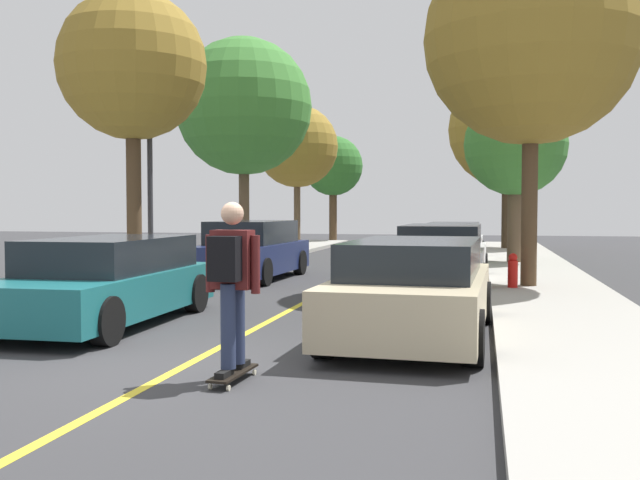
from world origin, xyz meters
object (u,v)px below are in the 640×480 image
object	(u,v)px
street_tree_right_far	(507,129)
skateboard	(233,373)
fire_hydrant	(513,271)
skateboarder	(231,276)
parked_car_right_far	(454,242)
parked_car_left_nearest	(106,281)
streetlamp	(150,148)
street_tree_left_farthest	(333,167)
street_tree_right_near	(516,146)
street_tree_right_nearest	(532,38)
parked_car_right_nearest	(414,289)
street_tree_left_nearest	(132,67)
parked_car_right_near	(442,255)
street_tree_left_far	(297,147)
street_tree_left_near	(244,107)
parked_car_left_near	(252,250)

from	to	relation	value
street_tree_right_far	skateboard	xyz separation A→B (m)	(-3.39, -23.04, -4.85)
fire_hydrant	skateboarder	size ratio (longest dim) A/B	0.41
parked_car_right_far	street_tree_right_far	distance (m)	7.91
parked_car_left_nearest	skateboard	bearing A→B (deg)	-43.88
street_tree_right_far	streetlamp	distance (m)	17.24
street_tree_left_farthest	street_tree_right_near	distance (m)	15.54
street_tree_right_nearest	fire_hydrant	xyz separation A→B (m)	(-0.34, -0.46, -4.77)
parked_car_right_nearest	parked_car_right_far	bearing A→B (deg)	90.01
street_tree_right_nearest	skateboarder	world-z (taller)	street_tree_right_nearest
fire_hydrant	parked_car_right_nearest	bearing A→B (deg)	-105.67
street_tree_left_nearest	street_tree_right_far	xyz separation A→B (m)	(8.32, 15.64, 0.15)
street_tree_left_farthest	skateboard	size ratio (longest dim) A/B	6.17
parked_car_right_near	street_tree_right_nearest	world-z (taller)	street_tree_right_nearest
street_tree_left_nearest	street_tree_left_far	bearing A→B (deg)	90.00
parked_car_right_near	street_tree_left_farthest	bearing A→B (deg)	109.02
fire_hydrant	street_tree_right_near	bearing A→B (deg)	87.32
parked_car_right_far	street_tree_right_nearest	bearing A→B (deg)	-77.10
street_tree_left_farthest	street_tree_right_near	world-z (taller)	street_tree_left_farthest
parked_car_right_nearest	street_tree_right_far	xyz separation A→B (m)	(1.84, 20.21, 4.27)
parked_car_left_nearest	parked_car_right_nearest	world-z (taller)	parked_car_right_nearest
parked_car_left_nearest	streetlamp	distance (m)	5.86
skateboard	skateboarder	world-z (taller)	skateboarder
street_tree_left_near	street_tree_left_far	xyz separation A→B (m)	(0.00, 6.62, -0.69)
street_tree_left_near	streetlamp	distance (m)	6.95
street_tree_left_nearest	street_tree_right_far	size ratio (longest dim) A/B	0.88
parked_car_right_far	skateboard	bearing A→B (deg)	-95.32
parked_car_left_near	street_tree_right_nearest	bearing A→B (deg)	-11.69
parked_car_left_nearest	street_tree_right_far	bearing A→B (deg)	72.09
parked_car_left_nearest	fire_hydrant	distance (m)	8.05
street_tree_left_farthest	street_tree_right_far	bearing A→B (deg)	-33.22
street_tree_left_farthest	street_tree_right_far	world-z (taller)	street_tree_right_far
street_tree_right_far	street_tree_left_farthest	bearing A→B (deg)	146.78
street_tree_left_nearest	parked_car_right_nearest	bearing A→B (deg)	-35.19
parked_car_right_far	streetlamp	size ratio (longest dim) A/B	0.86
fire_hydrant	skateboard	size ratio (longest dim) A/B	0.82
parked_car_right_far	skateboarder	distance (m)	16.78
parked_car_right_far	skateboard	xyz separation A→B (m)	(-1.55, -16.66, -0.56)
skateboarder	street_tree_right_nearest	bearing A→B (deg)	68.64
street_tree_left_near	street_tree_right_near	distance (m)	8.45
street_tree_right_near	skateboarder	xyz separation A→B (m)	(-3.39, -15.41, -2.54)
parked_car_right_far	street_tree_left_far	distance (m)	8.76
street_tree_left_near	parked_car_right_far	bearing A→B (deg)	16.79
street_tree_left_nearest	street_tree_left_farthest	world-z (taller)	street_tree_left_nearest
parked_car_right_near	street_tree_right_far	distance (m)	14.14
parked_car_left_nearest	street_tree_right_near	xyz separation A→B (m)	(6.49, 12.40, 2.97)
parked_car_left_nearest	skateboarder	world-z (taller)	skateboarder
parked_car_right_nearest	fire_hydrant	world-z (taller)	parked_car_right_nearest
skateboard	fire_hydrant	bearing A→B (deg)	69.52
parked_car_right_near	skateboard	size ratio (longest dim) A/B	5.40
parked_car_right_nearest	parked_car_right_near	size ratio (longest dim) A/B	0.98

